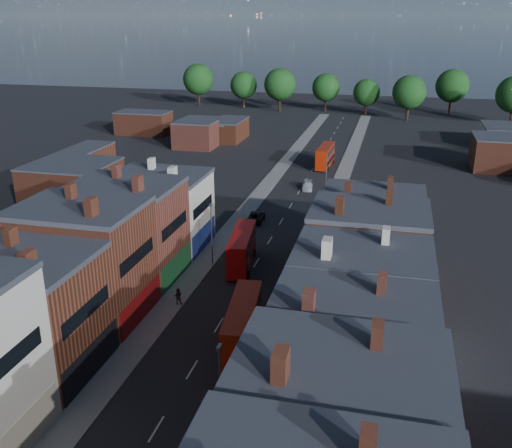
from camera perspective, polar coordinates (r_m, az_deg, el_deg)
The scene contains 15 objects.
ground at distance 46.76m, azimuth -9.95°, elevation -19.55°, with size 400.00×400.00×0.00m, color black.
pavement_west at distance 90.46m, azimuth -1.25°, elevation 1.04°, with size 3.00×200.00×0.12m, color gray.
pavement_east at distance 88.16m, azimuth 6.93°, elevation 0.37°, with size 3.00×200.00×0.12m, color gray.
terrace_east at distance 40.03m, azimuth 8.93°, elevation -15.68°, with size 12.00×80.00×12.73m, color brown.
lamp_post_1 at distance 42.33m, azimuth -3.61°, elevation -15.98°, with size 0.25×0.70×8.12m.
lamp_post_2 at distance 70.52m, azimuth -4.47°, elevation -0.64°, with size 0.25×0.70×8.12m.
lamp_post_3 at distance 96.41m, azimuth 7.04°, elevation 4.99°, with size 0.25×0.70×8.12m.
bus_0 at distance 70.93m, azimuth -1.41°, elevation -2.45°, with size 3.64×10.53×4.45m.
bus_1 at distance 53.88m, azimuth -1.36°, elevation -10.11°, with size 3.67×10.93×4.63m.
bus_2 at distance 119.59m, azimuth 6.94°, elevation 6.81°, with size 2.91×10.35×4.43m.
car_1 at distance 54.56m, azimuth -1.75°, elevation -12.01°, with size 1.30×3.73×1.23m, color #121E52.
car_2 at distance 86.77m, azimuth -0.07°, elevation 0.64°, with size 2.26×4.91×1.36m, color black.
car_3 at distance 103.71m, azimuth 5.16°, elevation 3.80°, with size 1.79×4.39×1.28m, color white.
ped_1 at distance 62.80m, azimuth -7.82°, elevation -7.15°, with size 0.91×0.50×1.86m, color #411E1A.
ped_3 at distance 50.85m, azimuth 0.92°, elevation -14.26°, with size 0.92×0.42×1.57m, color #4F4B43.
Camera 1 is at (15.84, -32.53, 29.61)m, focal length 40.00 mm.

